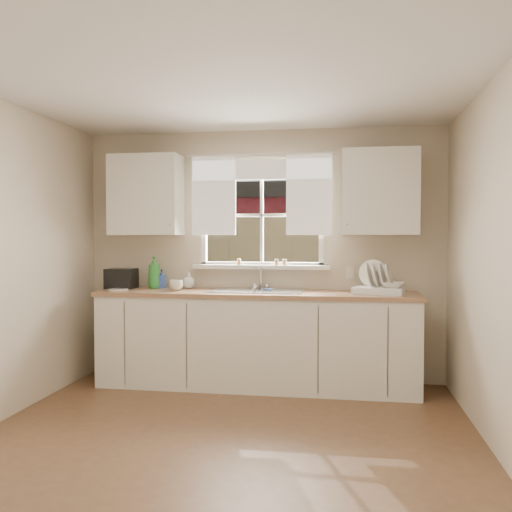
% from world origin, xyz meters
% --- Properties ---
extents(ground, '(4.00, 4.00, 0.00)m').
position_xyz_m(ground, '(0.00, 0.00, 0.00)').
color(ground, brown).
rests_on(ground, ground).
extents(room_walls, '(3.62, 4.02, 2.50)m').
position_xyz_m(room_walls, '(0.00, -0.07, 1.24)').
color(room_walls, beige).
rests_on(room_walls, ground).
extents(ceiling, '(3.60, 4.00, 0.02)m').
position_xyz_m(ceiling, '(0.00, 0.00, 2.50)').
color(ceiling, silver).
rests_on(ceiling, room_walls).
extents(window, '(1.38, 0.16, 1.06)m').
position_xyz_m(window, '(0.00, 2.00, 1.49)').
color(window, white).
rests_on(window, room_walls).
extents(curtains, '(1.50, 0.03, 0.81)m').
position_xyz_m(curtains, '(0.00, 1.95, 1.93)').
color(curtains, white).
rests_on(curtains, room_walls).
extents(base_cabinets, '(3.00, 0.62, 0.87)m').
position_xyz_m(base_cabinets, '(0.00, 1.68, 0.43)').
color(base_cabinets, white).
rests_on(base_cabinets, ground).
extents(countertop, '(3.04, 0.65, 0.04)m').
position_xyz_m(countertop, '(0.00, 1.68, 0.89)').
color(countertop, '#A07350').
rests_on(countertop, base_cabinets).
extents(upper_cabinet_left, '(0.70, 0.33, 0.80)m').
position_xyz_m(upper_cabinet_left, '(-1.15, 1.82, 1.85)').
color(upper_cabinet_left, white).
rests_on(upper_cabinet_left, room_walls).
extents(upper_cabinet_right, '(0.70, 0.33, 0.80)m').
position_xyz_m(upper_cabinet_right, '(1.15, 1.82, 1.85)').
color(upper_cabinet_right, white).
rests_on(upper_cabinet_right, room_walls).
extents(wall_outlet, '(0.08, 0.01, 0.12)m').
position_xyz_m(wall_outlet, '(0.88, 1.99, 1.08)').
color(wall_outlet, beige).
rests_on(wall_outlet, room_walls).
extents(sill_jars, '(0.50, 0.04, 0.06)m').
position_xyz_m(sill_jars, '(0.06, 1.94, 1.18)').
color(sill_jars, brown).
rests_on(sill_jars, window).
extents(backyard, '(20.00, 10.00, 6.13)m').
position_xyz_m(backyard, '(0.58, 8.42, 3.46)').
color(backyard, '#335421').
rests_on(backyard, ground).
extents(sink, '(0.88, 0.52, 0.40)m').
position_xyz_m(sink, '(0.00, 1.71, 0.84)').
color(sink, '#B7B7BC').
rests_on(sink, countertop).
extents(dish_rack, '(0.51, 0.43, 0.31)m').
position_xyz_m(dish_rack, '(1.14, 1.69, 0.98)').
color(dish_rack, white).
rests_on(dish_rack, countertop).
extents(bowl, '(0.26, 0.26, 0.05)m').
position_xyz_m(bowl, '(1.26, 1.64, 1.00)').
color(bowl, white).
rests_on(bowl, dish_rack).
extents(soap_bottle_a, '(0.15, 0.15, 0.33)m').
position_xyz_m(soap_bottle_a, '(-1.08, 1.85, 1.08)').
color(soap_bottle_a, green).
rests_on(soap_bottle_a, countertop).
extents(soap_bottle_b, '(0.11, 0.12, 0.19)m').
position_xyz_m(soap_bottle_b, '(-1.01, 1.88, 1.01)').
color(soap_bottle_b, '#2D4FAB').
rests_on(soap_bottle_b, countertop).
extents(soap_bottle_c, '(0.14, 0.14, 0.17)m').
position_xyz_m(soap_bottle_c, '(-0.72, 1.87, 0.99)').
color(soap_bottle_c, beige).
rests_on(soap_bottle_c, countertop).
extents(saucer, '(0.20, 0.20, 0.01)m').
position_xyz_m(saucer, '(-1.36, 1.59, 0.92)').
color(saucer, silver).
rests_on(saucer, countertop).
extents(cup, '(0.14, 0.14, 0.10)m').
position_xyz_m(cup, '(-0.78, 1.64, 0.96)').
color(cup, beige).
rests_on(cup, countertop).
extents(black_appliance, '(0.28, 0.24, 0.20)m').
position_xyz_m(black_appliance, '(-1.40, 1.78, 1.01)').
color(black_appliance, black).
rests_on(black_appliance, countertop).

